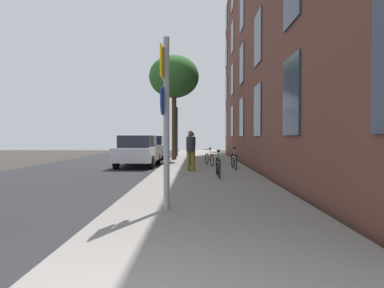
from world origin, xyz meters
name	(u,v)px	position (x,y,z in m)	size (l,w,h in m)	color
ground_plane	(136,166)	(-2.40, 15.00, 0.00)	(41.80, 41.80, 0.00)	#332D28
road_asphalt	(97,166)	(-4.50, 15.00, 0.01)	(7.00, 38.00, 0.01)	#232326
sidewalk	(203,165)	(1.10, 15.00, 0.06)	(4.20, 38.00, 0.12)	gray
building_facade	(254,35)	(3.69, 14.50, 6.70)	(0.56, 27.00, 13.36)	brown
sign_post	(165,111)	(0.17, 4.30, 2.07)	(0.16, 0.60, 3.40)	gray
traffic_light	(176,123)	(-0.78, 22.15, 2.62)	(0.43, 0.24, 3.65)	black
tree_near	(174,77)	(-0.65, 18.60, 5.33)	(3.15, 3.15, 6.60)	#4C3823
bicycle_0	(218,166)	(1.56, 9.54, 0.50)	(0.42, 1.69, 0.98)	black
bicycle_1	(234,160)	(2.46, 12.47, 0.51)	(0.42, 1.78, 0.99)	black
bicycle_2	(209,159)	(1.43, 14.31, 0.47)	(0.53, 1.61, 0.90)	black
pedestrian_0	(191,148)	(0.53, 11.68, 1.09)	(0.48, 0.48, 1.70)	olive
pedestrian_1	(190,148)	(0.44, 14.32, 1.02)	(0.47, 0.47, 1.58)	#4C4742
pedestrian_2	(193,144)	(0.52, 19.05, 1.10)	(0.53, 0.53, 1.71)	olive
car_0	(138,151)	(-2.25, 14.82, 0.84)	(1.98, 4.12, 1.62)	silver
car_1	(153,147)	(-2.33, 21.03, 0.84)	(1.91, 4.38, 1.62)	#B7B7BC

